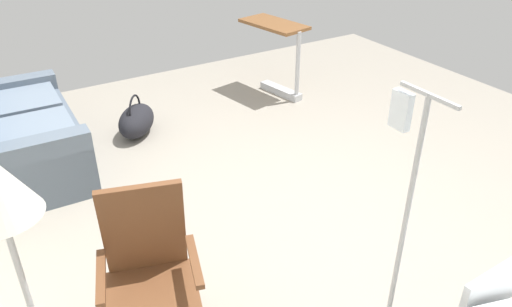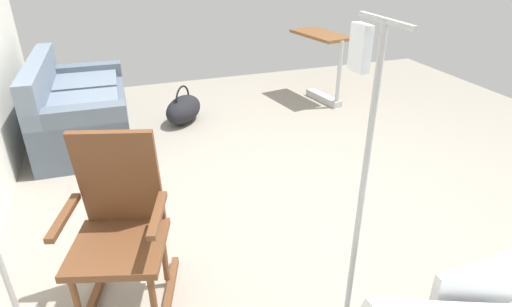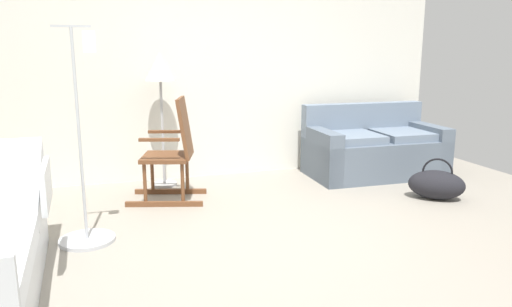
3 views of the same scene
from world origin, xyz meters
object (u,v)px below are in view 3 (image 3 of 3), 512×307
rocking_chair (173,152)px  floor_lamp (160,76)px  couch (374,150)px  duffel_bag (436,184)px  iv_pole (86,212)px

rocking_chair → floor_lamp: (-0.03, 0.58, 0.72)m
couch → rocking_chair: size_ratio=1.55×
rocking_chair → duffel_bag: (2.57, -0.80, -0.35)m
rocking_chair → iv_pole: size_ratio=0.62×
rocking_chair → iv_pole: iv_pole is taller
rocking_chair → duffel_bag: size_ratio=1.65×
rocking_chair → duffel_bag: 2.71m
floor_lamp → iv_pole: size_ratio=0.88×
rocking_chair → floor_lamp: floor_lamp is taller
rocking_chair → duffel_bag: bearing=-17.2°
couch → floor_lamp: size_ratio=1.10×
couch → iv_pole: 3.51m
floor_lamp → iv_pole: bearing=-118.6°
duffel_bag → rocking_chair: bearing=162.8°
couch → floor_lamp: (-2.51, 0.30, 0.92)m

